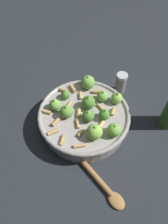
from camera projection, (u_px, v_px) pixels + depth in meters
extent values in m
plane|color=#23282D|center=(84.00, 124.00, 0.69)|extent=(2.40, 2.40, 0.00)
cylinder|color=#9E9993|center=(84.00, 119.00, 0.67)|extent=(0.27, 0.27, 0.06)
torus|color=#9E9993|center=(84.00, 114.00, 0.64)|extent=(0.29, 0.29, 0.01)
sphere|color=#4C8933|center=(88.00, 116.00, 0.62)|extent=(0.04, 0.04, 0.04)
cone|color=#8CC64C|center=(88.00, 112.00, 0.60)|extent=(0.02, 0.02, 0.02)
sphere|color=#4C8933|center=(88.00, 102.00, 0.64)|extent=(0.04, 0.04, 0.04)
cone|color=#8CC64C|center=(89.00, 98.00, 0.63)|extent=(0.02, 0.02, 0.02)
sphere|color=#8CC64C|center=(117.00, 98.00, 0.66)|extent=(0.04, 0.04, 0.04)
cone|color=#4C8933|center=(117.00, 94.00, 0.64)|extent=(0.01, 0.01, 0.02)
sphere|color=#4C8933|center=(104.00, 115.00, 0.62)|extent=(0.03, 0.03, 0.03)
cone|color=#609E38|center=(105.00, 111.00, 0.61)|extent=(0.01, 0.01, 0.02)
sphere|color=#75B247|center=(114.00, 130.00, 0.59)|extent=(0.04, 0.04, 0.04)
cone|color=#4C8933|center=(115.00, 127.00, 0.57)|extent=(0.02, 0.02, 0.01)
sphere|color=#609E38|center=(66.00, 112.00, 0.62)|extent=(0.04, 0.04, 0.04)
cone|color=#75B247|center=(66.00, 107.00, 0.61)|extent=(0.01, 0.01, 0.02)
sphere|color=#75B247|center=(88.00, 82.00, 0.69)|extent=(0.05, 0.05, 0.05)
cone|color=#75B247|center=(88.00, 78.00, 0.67)|extent=(0.02, 0.02, 0.02)
sphere|color=#4C8933|center=(66.00, 95.00, 0.67)|extent=(0.03, 0.03, 0.03)
cone|color=#8CC64C|center=(65.00, 92.00, 0.66)|extent=(0.01, 0.01, 0.01)
sphere|color=#75B247|center=(55.00, 104.00, 0.64)|extent=(0.04, 0.04, 0.04)
cone|color=#8CC64C|center=(55.00, 100.00, 0.63)|extent=(0.01, 0.01, 0.02)
sphere|color=#8CC64C|center=(94.00, 132.00, 0.58)|extent=(0.05, 0.05, 0.05)
cone|color=#609E38|center=(95.00, 128.00, 0.56)|extent=(0.02, 0.02, 0.01)
sphere|color=#75B247|center=(103.00, 96.00, 0.66)|extent=(0.04, 0.04, 0.04)
cone|color=#609E38|center=(103.00, 93.00, 0.65)|extent=(0.02, 0.02, 0.01)
cylinder|color=tan|center=(56.00, 122.00, 0.62)|extent=(0.03, 0.02, 0.01)
cylinder|color=tan|center=(69.00, 105.00, 0.66)|extent=(0.03, 0.02, 0.01)
cylinder|color=tan|center=(62.00, 140.00, 0.58)|extent=(0.03, 0.01, 0.01)
cylinder|color=tan|center=(78.00, 124.00, 0.62)|extent=(0.03, 0.02, 0.01)
cylinder|color=tan|center=(47.00, 112.00, 0.64)|extent=(0.01, 0.03, 0.01)
cylinder|color=tan|center=(53.00, 132.00, 0.60)|extent=(0.03, 0.03, 0.01)
cylinder|color=tan|center=(80.00, 146.00, 0.57)|extent=(0.02, 0.03, 0.01)
cylinder|color=tan|center=(81.00, 133.00, 0.60)|extent=(0.03, 0.02, 0.01)
cylinder|color=tan|center=(100.00, 107.00, 0.65)|extent=(0.02, 0.03, 0.01)
cylinder|color=tan|center=(80.00, 96.00, 0.68)|extent=(0.03, 0.02, 0.01)
cylinder|color=tan|center=(73.00, 89.00, 0.70)|extent=(0.03, 0.03, 0.01)
cylinder|color=tan|center=(97.00, 92.00, 0.69)|extent=(0.02, 0.03, 0.01)
cylinder|color=tan|center=(113.00, 112.00, 0.64)|extent=(0.03, 0.01, 0.01)
cylinder|color=tan|center=(64.00, 90.00, 0.69)|extent=(0.02, 0.03, 0.01)
cylinder|color=tan|center=(101.00, 125.00, 0.61)|extent=(0.03, 0.02, 0.01)
cylinder|color=tan|center=(79.00, 113.00, 0.64)|extent=(0.03, 0.02, 0.01)
cylinder|color=gray|center=(121.00, 84.00, 0.75)|extent=(0.04, 0.04, 0.07)
cylinder|color=silver|center=(122.00, 76.00, 0.72)|extent=(0.04, 0.04, 0.01)
cylinder|color=#9E703D|center=(91.00, 171.00, 0.59)|extent=(0.12, 0.15, 0.02)
ellipsoid|color=#9E703D|center=(116.00, 201.00, 0.54)|extent=(0.06, 0.06, 0.01)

